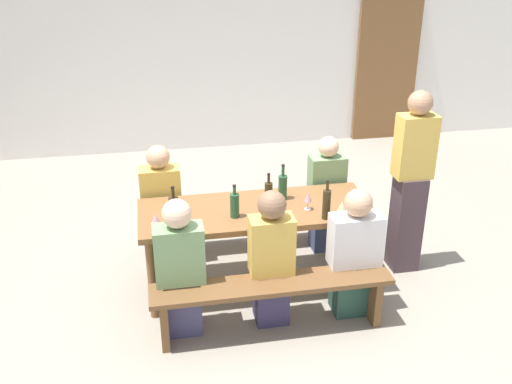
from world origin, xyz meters
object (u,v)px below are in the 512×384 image
object	(u,v)px
wine_bottle_2	(174,211)
wine_glass_3	(156,219)
wine_bottle_0	(235,205)
wooden_door	(387,68)
bench_near	(272,293)
standing_host	(410,185)
seated_guest_near_0	(180,270)
bench_far	(243,215)
wine_glass_0	(342,206)
seated_guest_far_0	(162,209)
wine_bottle_3	(327,204)
tasting_table	(256,217)
seated_guest_near_1	(271,260)
wine_bottle_1	(269,193)
seated_guest_far_1	(326,197)
wine_glass_1	(361,202)
wine_glass_2	(308,198)
seated_guest_near_2	(354,255)
wine_bottle_4	(283,187)

from	to	relation	value
wine_bottle_2	wine_glass_3	bearing A→B (deg)	-146.00
wine_bottle_0	wooden_door	bearing A→B (deg)	52.88
bench_near	standing_host	xyz separation A→B (m)	(1.39, 0.72, 0.48)
wooden_door	seated_guest_near_0	world-z (taller)	wooden_door
wine_bottle_2	bench_far	bearing A→B (deg)	51.35
bench_near	wine_glass_0	world-z (taller)	wine_glass_0
wine_bottle_0	seated_guest_far_0	distance (m)	0.91
wine_bottle_3	wine_glass_3	xyz separation A→B (m)	(-1.35, -0.00, -0.01)
tasting_table	wine_bottle_0	xyz separation A→B (m)	(-0.20, -0.12, 0.19)
seated_guest_near_1	wooden_door	bearing A→B (deg)	-32.14
wine_bottle_1	wine_glass_0	xyz separation A→B (m)	(0.53, -0.35, -0.00)
wine_bottle_0	wine_bottle_2	distance (m)	0.49
seated_guest_near_0	seated_guest_near_1	distance (m)	0.70
bench_near	seated_guest_near_1	world-z (taller)	seated_guest_near_1
wooden_door	bench_near	distance (m)	4.99
seated_guest_far_1	standing_host	bearing A→B (deg)	52.41
seated_guest_far_0	bench_near	bearing A→B (deg)	33.01
wine_bottle_3	seated_guest_far_1	bearing A→B (deg)	72.43
tasting_table	bench_near	distance (m)	0.74
wine_bottle_0	wine_bottle_1	size ratio (longest dim) A/B	0.98
wine_bottle_3	wine_glass_1	distance (m)	0.30
wine_bottle_2	seated_guest_near_0	xyz separation A→B (m)	(0.01, -0.33, -0.34)
bench_near	seated_guest_far_0	bearing A→B (deg)	123.01
seated_guest_near_1	wine_bottle_2	bearing A→B (deg)	64.86
wine_glass_0	wine_glass_2	bearing A→B (deg)	138.62
wine_bottle_2	wine_bottle_1	bearing A→B (deg)	16.20
wine_glass_0	wine_glass_3	bearing A→B (deg)	179.46
bench_far	seated_guest_far_1	bearing A→B (deg)	-10.93
wooden_door	wine_bottle_0	xyz separation A→B (m)	(-2.77, -3.66, -0.19)
wooden_door	wine_glass_1	size ratio (longest dim) A/B	12.56
tasting_table	bench_far	distance (m)	0.74
wine_bottle_3	seated_guest_near_2	distance (m)	0.46
seated_guest_near_2	seated_guest_far_1	world-z (taller)	seated_guest_far_1
tasting_table	wine_glass_2	size ratio (longest dim) A/B	12.39
wine_bottle_3	bench_far	bearing A→B (deg)	118.62
wine_bottle_4	bench_near	bearing A→B (deg)	-107.77
wine_bottle_0	seated_guest_near_2	xyz separation A→B (m)	(0.90, -0.40, -0.34)
standing_host	seated_guest_far_0	bearing A→B (deg)	-12.35
wine_bottle_4	wine_bottle_1	bearing A→B (deg)	-146.51
bench_far	wine_glass_3	distance (m)	1.37
wine_bottle_4	wine_glass_0	distance (m)	0.59
wooden_door	wine_bottle_0	distance (m)	4.60
seated_guest_near_2	wine_glass_1	bearing A→B (deg)	-26.42
seated_guest_far_1	bench_near	bearing A→B (deg)	-33.10
wine_glass_3	seated_guest_far_1	size ratio (longest dim) A/B	0.14
bench_near	bench_far	world-z (taller)	same
wine_bottle_0	wine_glass_3	distance (m)	0.66
tasting_table	wine_bottle_1	world-z (taller)	wine_bottle_1
wine_bottle_4	wine_glass_3	xyz separation A→B (m)	(-1.09, -0.43, 0.00)
seated_guest_near_1	seated_guest_far_0	size ratio (longest dim) A/B	0.97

